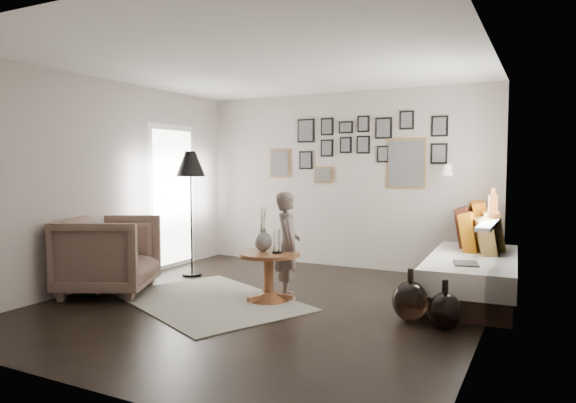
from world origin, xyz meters
The scene contains 23 objects.
ground centered at (0.00, 0.00, 0.00)m, with size 4.80×4.80×0.00m, color black.
wall_back centered at (0.00, 2.40, 1.30)m, with size 4.50×4.50×0.00m, color #9F938B.
wall_front centered at (0.00, -2.40, 1.30)m, with size 4.50×4.50×0.00m, color #9F938B.
wall_left centered at (-2.25, 0.00, 1.30)m, with size 4.80×4.80×0.00m, color #9F938B.
wall_right centered at (2.25, 0.00, 1.30)m, with size 4.80×4.80×0.00m, color #9F938B.
ceiling centered at (0.00, 0.00, 2.60)m, with size 4.80×4.80×0.00m, color white.
door_left centered at (-2.23, 1.20, 1.05)m, with size 0.00×2.14×2.14m.
window_right centered at (2.18, 1.34, 0.93)m, with size 0.15×1.32×1.30m.
gallery_wall centered at (0.29, 2.38, 1.74)m, with size 2.74×0.03×1.08m.
wall_sconce centered at (1.55, 2.13, 1.46)m, with size 0.18×0.36×0.16m.
rug centered at (-0.60, -0.16, 0.01)m, with size 2.12×1.49×0.01m, color beige.
pedestal_table centered at (-0.02, 0.17, 0.25)m, with size 0.70×0.70×0.55m.
vase centered at (-0.10, 0.19, 0.70)m, with size 0.20×0.20×0.50m.
candles centered at (0.09, 0.17, 0.68)m, with size 0.12×0.12×0.26m.
daybed centered at (2.00, 1.42, 0.33)m, with size 1.03×2.25×1.06m.
magazine_on_daybed centered at (2.00, 0.76, 0.50)m, with size 0.24×0.33×0.02m, color black.
armchair centered at (-1.87, -0.40, 0.46)m, with size 0.99×1.01×0.92m, color brown.
armchair_cushion centered at (-1.84, -0.35, 0.48)m, with size 0.42×0.42×0.10m, color silver.
floor_lamp centered at (-1.62, 0.85, 1.48)m, with size 0.40×0.40×1.71m.
magazine_basket centered at (-2.00, -0.51, 0.19)m, with size 0.36×0.36×0.39m.
demijohn_large centered at (1.58, 0.13, 0.20)m, with size 0.35×0.35×0.52m.
demijohn_small centered at (1.93, 0.01, 0.18)m, with size 0.30×0.30×0.47m.
child centered at (0.10, 0.39, 0.61)m, with size 0.44×0.29×1.22m, color #5E514A.
Camera 1 is at (2.75, -4.79, 1.52)m, focal length 32.00 mm.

